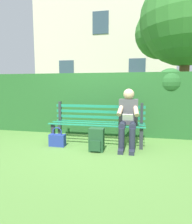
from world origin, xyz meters
name	(u,v)px	position (x,y,z in m)	size (l,w,h in m)	color
ground	(97,144)	(0.00, 0.00, 0.00)	(60.00, 60.00, 0.00)	#517F38
park_bench	(98,122)	(0.00, -0.09, 0.46)	(2.02, 0.53, 0.88)	#2D3338
person_seated	(128,117)	(-0.66, 0.10, 0.63)	(0.44, 0.73, 1.18)	#4C4C51
hedge_backdrop	(93,102)	(0.35, -1.11, 0.81)	(6.52, 0.82, 1.66)	#265B28
tree	(182,22)	(-2.13, -2.94, 3.26)	(3.05, 2.91, 4.78)	brown
building_facade	(105,45)	(1.32, -8.76, 3.79)	(8.13, 3.18, 7.58)	beige
backpack	(96,140)	(-0.09, 0.49, 0.22)	(0.28, 0.25, 0.45)	#1E4728
handbag	(57,140)	(0.77, 0.34, 0.14)	(0.33, 0.15, 0.40)	navy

